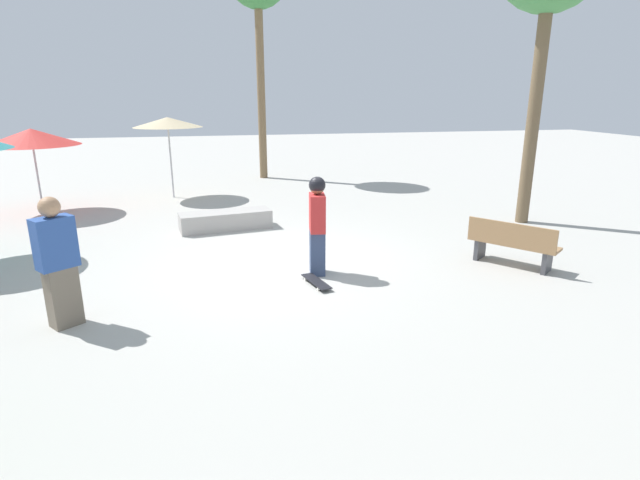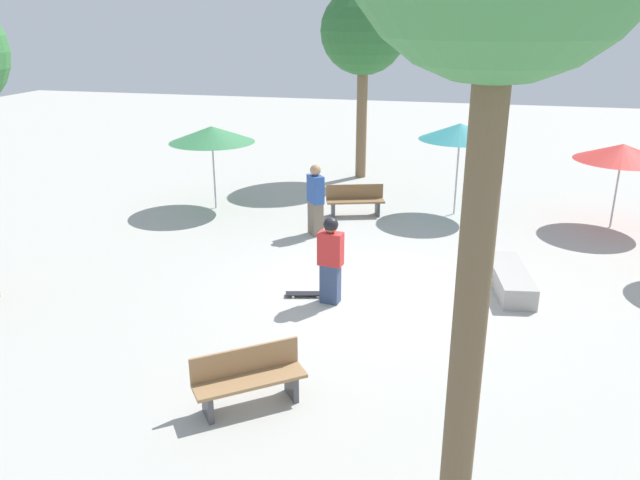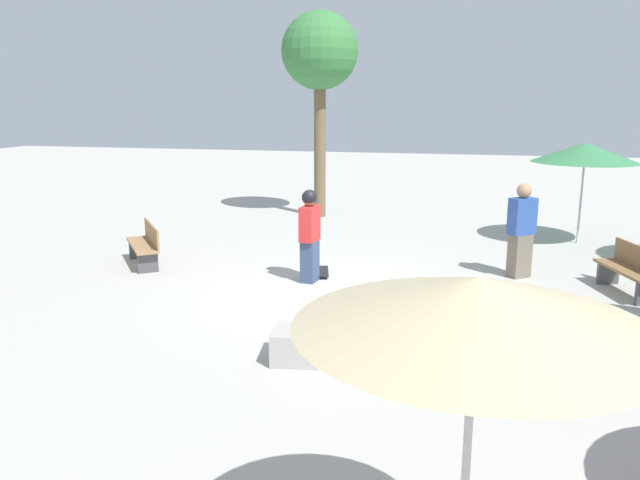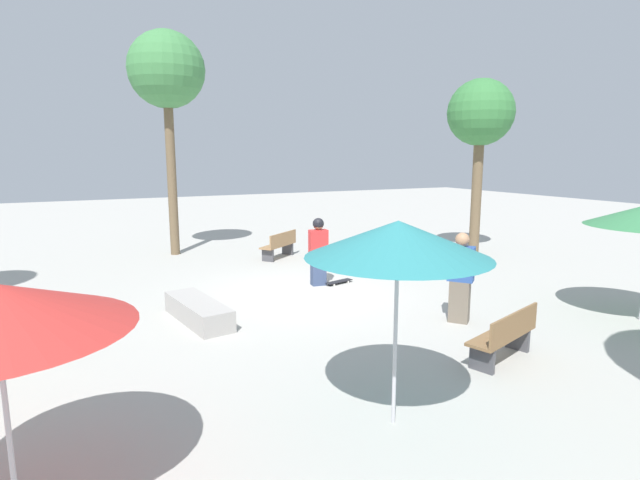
# 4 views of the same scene
# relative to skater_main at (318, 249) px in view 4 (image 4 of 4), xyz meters

# --- Properties ---
(ground_plane) EXTENTS (60.00, 60.00, 0.00)m
(ground_plane) POSITION_rel_skater_main_xyz_m (0.55, -0.67, -0.94)
(ground_plane) COLOR #B2AFA8
(skater_main) EXTENTS (0.31, 0.49, 1.74)m
(skater_main) POSITION_rel_skater_main_xyz_m (0.00, 0.00, 0.00)
(skater_main) COLOR #38476B
(skater_main) RESTS_ON ground_plane
(skateboard) EXTENTS (0.39, 0.82, 0.07)m
(skateboard) POSITION_rel_skater_main_xyz_m (0.13, 0.53, -0.88)
(skateboard) COLOR black
(skateboard) RESTS_ON ground_plane
(concrete_ledge) EXTENTS (2.19, 0.97, 0.42)m
(concrete_ledge) POSITION_rel_skater_main_xyz_m (1.48, -3.42, -0.73)
(concrete_ledge) COLOR #A8A39E
(concrete_ledge) RESTS_ON ground_plane
(bench_near) EXTENTS (1.32, 1.54, 0.85)m
(bench_near) POSITION_rel_skater_main_xyz_m (-3.60, 0.38, -0.51)
(bench_near) COLOR #47474C
(bench_near) RESTS_ON ground_plane
(bench_far) EXTENTS (0.91, 1.66, 0.85)m
(bench_far) POSITION_rel_skater_main_xyz_m (5.66, 0.58, -0.51)
(bench_far) COLOR #47474C
(bench_far) RESTS_ON ground_plane
(shade_umbrella_teal) EXTENTS (2.22, 2.22, 2.55)m
(shade_umbrella_teal) POSITION_rel_skater_main_xyz_m (6.43, -2.13, 1.39)
(shade_umbrella_teal) COLOR #B7B7BC
(shade_umbrella_teal) RESTS_ON ground_plane
(palm_tree_center_right) EXTENTS (2.15, 2.15, 5.75)m
(palm_tree_center_right) POSITION_rel_skater_main_xyz_m (-1.41, 6.60, 3.62)
(palm_tree_center_right) COLOR brown
(palm_tree_center_right) RESTS_ON ground_plane
(palm_tree_left) EXTENTS (2.43, 2.43, 7.20)m
(palm_tree_left) POSITION_rel_skater_main_xyz_m (-5.77, -2.54, 4.94)
(palm_tree_left) COLOR brown
(palm_tree_left) RESTS_ON ground_plane
(bystander_watching) EXTENTS (0.56, 0.52, 1.81)m
(bystander_watching) POSITION_rel_skater_main_xyz_m (3.83, 1.26, -0.03)
(bystander_watching) COLOR #726656
(bystander_watching) RESTS_ON ground_plane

